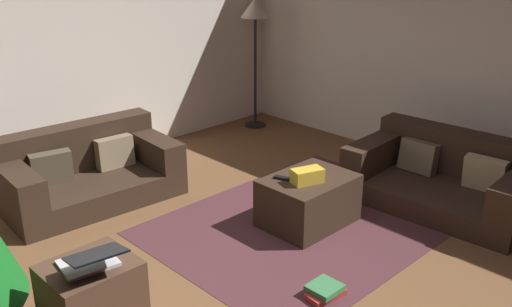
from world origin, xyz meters
The scene contains 13 objects.
ground_plane centered at (0.00, 0.00, 0.00)m, with size 6.40×6.40×0.00m, color brown.
rear_partition centered at (0.00, 3.14, 1.30)m, with size 6.40×0.12×2.60m, color silver.
corner_partition centered at (3.14, 0.00, 1.30)m, with size 0.12×6.40×2.60m, color silver.
couch_left centered at (-0.09, 2.24, 0.26)m, with size 1.63×0.97×0.68m.
couch_right centered at (2.25, -0.18, 0.25)m, with size 1.05×1.66×0.64m.
ottoman centered at (1.02, 0.44, 0.21)m, with size 0.77×0.57×0.43m, color #332319.
gift_box centered at (0.93, 0.39, 0.49)m, with size 0.26×0.14×0.12m, color gold.
tv_remote centered at (0.84, 0.57, 0.44)m, with size 0.05×0.16×0.02m, color black.
side_table centered at (-1.09, 0.33, 0.27)m, with size 0.52×0.44×0.55m, color #4C3323.
laptop centered at (-1.10, 0.28, 0.61)m, with size 0.37×0.45×0.18m.
book_stack centered at (0.28, -0.36, 0.04)m, with size 0.30×0.20×0.09m.
corner_lamp centered at (2.60, 2.72, 1.40)m, with size 0.36×0.36×1.65m.
area_rug centered at (1.02, 0.44, 0.00)m, with size 2.60×2.00×0.01m, color #4A282C.
Camera 1 is at (-2.39, -2.40, 2.34)m, focal length 39.84 mm.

